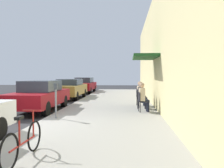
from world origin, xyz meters
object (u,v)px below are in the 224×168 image
Objects in this scene: cafe_chair_0 at (142,100)px; cafe_chair_2 at (140,96)px; parked_car_1 at (40,95)px; seated_patron_0 at (143,96)px; seated_patron_2 at (141,93)px; cafe_chair_1 at (141,98)px; seated_patron_1 at (142,94)px; parking_meter at (56,98)px; bicycle_0 at (23,142)px; parked_car_3 at (84,85)px; parked_car_2 at (70,88)px.

cafe_chair_2 is (0.00, 1.91, 0.00)m from cafe_chair_0.
seated_patron_0 is (4.94, -0.67, 0.06)m from parked_car_1.
cafe_chair_2 is at bearing -169.56° from seated_patron_2.
cafe_chair_0 and cafe_chair_1 have the same top height.
seated_patron_1 is (0.00, 1.00, 0.00)m from seated_patron_0.
parking_meter reaches higher than cafe_chair_0.
bicycle_0 is 7.44m from seated_patron_1.
parked_car_3 is 17.91m from bicycle_0.
seated_patron_0 reaches higher than cafe_chair_0.
parked_car_2 is at bearing 137.87° from cafe_chair_2.
seated_patron_0 is at bearing 27.09° from parking_meter.
cafe_chair_0 is 0.67× the size of seated_patron_0.
seated_patron_1 is (4.94, 0.33, 0.06)m from parked_car_1.
seated_patron_2 is at bearing -41.72° from parked_car_2.
parking_meter is at bearing -152.91° from seated_patron_0.
parked_car_1 reaches higher than cafe_chair_1.
cafe_chair_2 is at bearing 89.98° from cafe_chair_0.
cafe_chair_2 is 0.67× the size of seated_patron_2.
cafe_chair_0 and cafe_chair_2 have the same top height.
parked_car_1 is at bearing 172.33° from seated_patron_0.
parked_car_2 is 3.33× the size of parking_meter.
seated_patron_0 is 1.48× the size of cafe_chair_1.
seated_patron_1 is 1.00× the size of seated_patron_2.
bicycle_0 is at bearing -71.13° from parked_car_1.
cafe_chair_1 is at bearing 69.26° from bicycle_0.
seated_patron_1 reaches higher than cafe_chair_0.
seated_patron_2 is (0.06, 0.90, 0.19)m from cafe_chair_1.
parked_car_1 is 3.41× the size of seated_patron_1.
cafe_chair_0 is at bearing -90.02° from cafe_chair_2.
parked_car_2 is 5.53m from parked_car_3.
parked_car_1 is 4.89m from cafe_chair_1.
seated_patron_1 is (3.39, 2.73, -0.07)m from parking_meter.
parked_car_3 is 12.83m from seated_patron_0.
parked_car_1 is 3.41× the size of seated_patron_0.
parked_car_3 reaches higher than cafe_chair_2.
parked_car_2 is at bearing 127.66° from cafe_chair_0.
cafe_chair_1 is (4.88, -10.83, -0.13)m from parked_car_3.
parking_meter is at bearing -132.93° from seated_patron_2.
bicycle_0 is 1.97× the size of cafe_chair_2.
seated_patron_2 is (0.06, 1.92, 0.19)m from cafe_chair_0.
cafe_chair_2 is at bearing 71.44° from bicycle_0.
cafe_chair_0 is 0.67× the size of seated_patron_2.
bicycle_0 is 1.97× the size of cafe_chair_1.
parking_meter is at bearing -83.48° from parked_car_3.
cafe_chair_0 is 0.67× the size of seated_patron_1.
cafe_chair_1 is 0.89m from cafe_chair_2.
seated_patron_2 is (-0.00, 0.91, 0.00)m from seated_patron_1.
parked_car_3 is 2.57× the size of bicycle_0.
parked_car_3 is 12.81m from cafe_chair_0.
parking_meter is 4.98m from seated_patron_2.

